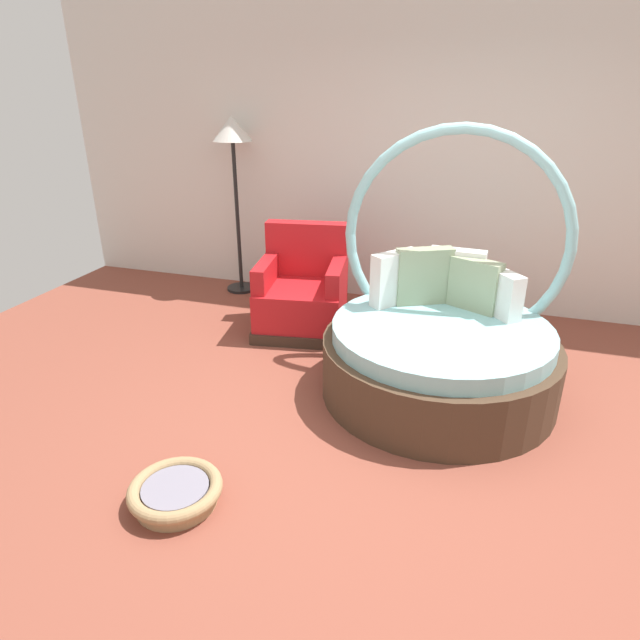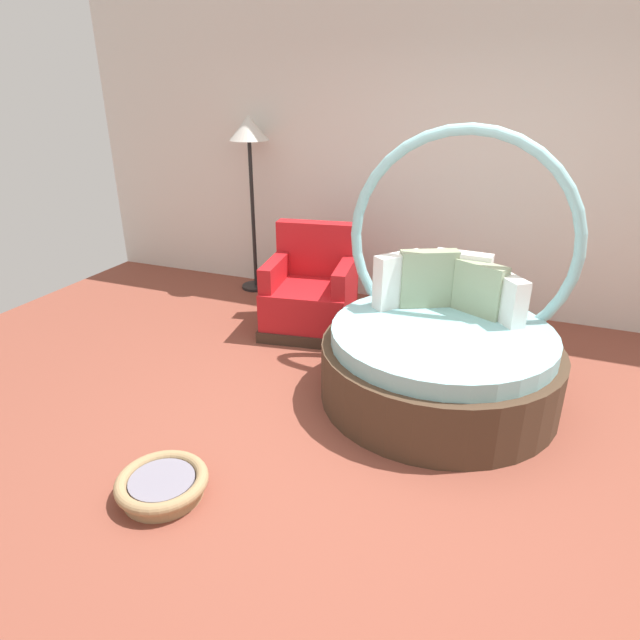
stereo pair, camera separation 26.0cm
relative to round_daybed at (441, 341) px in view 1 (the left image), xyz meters
name	(u,v)px [view 1 (the left image)]	position (x,y,z in m)	size (l,w,h in m)	color
ground_plane	(370,441)	(-0.33, -0.79, -0.40)	(8.00, 8.00, 0.02)	brown
back_wall	(437,148)	(-0.33, 1.79, 1.16)	(8.00, 0.12, 3.09)	silver
round_daybed	(441,341)	(0.00, 0.00, 0.00)	(1.68, 1.68, 1.87)	#473323
red_armchair	(303,294)	(-1.32, 0.73, -0.06)	(0.92, 0.92, 0.94)	#38281E
pet_basket	(176,492)	(-1.21, -1.68, -0.31)	(0.51, 0.51, 0.13)	#9E7F56
floor_lamp	(233,146)	(-2.32, 1.49, 1.15)	(0.40, 0.40, 1.82)	black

